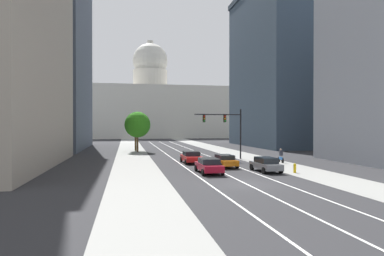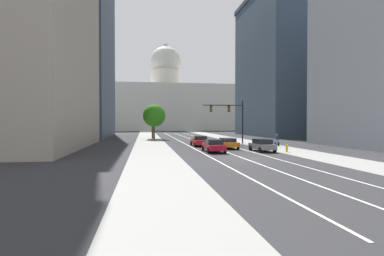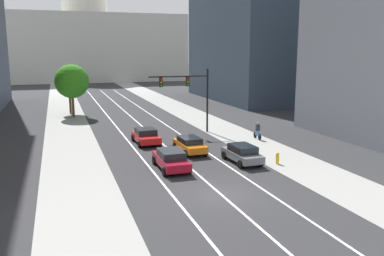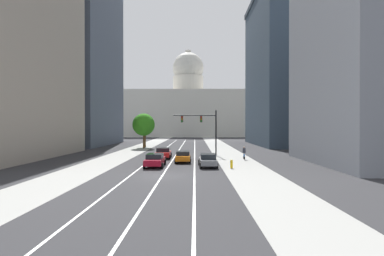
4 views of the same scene
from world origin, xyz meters
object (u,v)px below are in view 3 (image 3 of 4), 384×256
fire_hydrant (277,158)px  traffic_signal_mast (190,89)px  street_tree_mid_left (69,82)px  cyclist (258,131)px  street_tree_near_left (72,81)px  car_gray (242,153)px  car_red (146,136)px  car_orange (190,144)px  car_crimson (171,159)px  capitol_building (86,42)px

fire_hydrant → traffic_signal_mast: bearing=100.9°
traffic_signal_mast → street_tree_mid_left: (-11.50, 18.09, -0.27)m
cyclist → street_tree_near_left: size_ratio=0.25×
cyclist → car_gray: bearing=147.4°
traffic_signal_mast → fire_hydrant: bearing=-79.1°
car_red → traffic_signal_mast: size_ratio=0.66×
car_red → street_tree_mid_left: (-6.00, 21.64, 3.61)m
car_red → car_orange: 5.31m
car_orange → fire_hydrant: size_ratio=4.90×
car_red → street_tree_mid_left: bearing=14.3°
car_red → traffic_signal_mast: bearing=-58.4°
car_orange → street_tree_mid_left: size_ratio=0.75×
car_gray → street_tree_mid_left: 32.91m
car_gray → fire_hydrant: (2.43, -1.19, -0.29)m
fire_hydrant → street_tree_near_left: 32.01m
traffic_signal_mast → street_tree_near_left: (-11.25, 14.89, 0.03)m
car_red → cyclist: size_ratio=2.56×
traffic_signal_mast → car_crimson: bearing=-114.0°
traffic_signal_mast → street_tree_near_left: bearing=127.1°
car_crimson → car_orange: car_crimson is taller
car_crimson → car_gray: bearing=-90.4°
car_crimson → traffic_signal_mast: traffic_signal_mast is taller
capitol_building → cyclist: 92.73m
fire_hydrant → street_tree_mid_left: (-14.13, 31.73, 3.89)m
capitol_building → car_crimson: capitol_building is taller
car_red → car_orange: bearing=-148.7°
car_gray → street_tree_mid_left: (-11.71, 30.54, 3.60)m
car_crimson → street_tree_mid_left: (-6.00, 30.47, 3.60)m
cyclist → street_tree_near_left: street_tree_near_left is taller
traffic_signal_mast → cyclist: 8.29m
fire_hydrant → car_red: bearing=128.9°
car_orange → fire_hydrant: bearing=-138.1°
car_gray → street_tree_near_left: street_tree_near_left is taller
car_orange → fire_hydrant: 7.71m
car_crimson → car_orange: bearing=-33.0°
car_crimson → street_tree_near_left: bearing=12.2°
capitol_building → traffic_signal_mast: (4.07, -86.52, -6.46)m
car_orange → street_tree_near_left: street_tree_near_left is taller
car_crimson → car_red: bearing=0.3°
capitol_building → street_tree_near_left: bearing=-95.7°
capitol_building → traffic_signal_mast: 86.86m
car_red → fire_hydrant: 12.97m
car_orange → street_tree_mid_left: (-8.85, 26.12, 3.63)m
capitol_building → street_tree_near_left: size_ratio=7.87×
car_crimson → cyclist: size_ratio=2.75×
fire_hydrant → capitol_building: bearing=93.8°
car_crimson → cyclist: 12.98m
traffic_signal_mast → street_tree_near_left: 18.67m
car_red → cyclist: bearing=-99.7°
car_gray → traffic_signal_mast: size_ratio=0.63×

